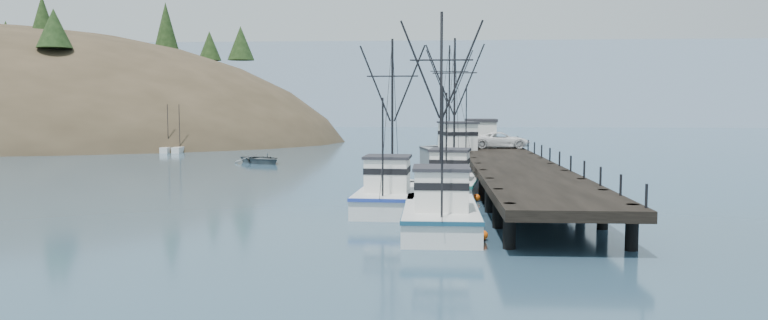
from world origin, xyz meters
TOP-DOWN VIEW (x-y plane):
  - ground at (0.00, 0.00)m, footprint 400.00×400.00m
  - pier at (14.00, 16.00)m, footprint 6.00×44.00m
  - distant_ridge at (10.00, 170.00)m, footprint 360.00×40.00m
  - distant_ridge_far at (-40.00, 185.00)m, footprint 180.00×25.00m
  - moored_sailboats at (-35.30, 56.39)m, footprint 20.40×15.67m
  - trawler_near at (8.49, 0.47)m, footprint 3.66×11.03m
  - trawler_mid at (5.58, 7.04)m, footprint 4.03×10.53m
  - trawler_far at (9.47, 13.30)m, footprint 4.71×10.91m
  - work_vessel at (10.06, 32.58)m, footprint 6.78×14.59m
  - pier_shed at (12.89, 34.00)m, footprint 3.00×3.20m
  - pickup_truck at (14.74, 32.98)m, footprint 5.69×2.84m
  - motorboat at (-9.90, 37.38)m, footprint 7.16×7.10m

SIDE VIEW (x-z plane):
  - ground at x=0.00m, z-range 0.00..0.00m
  - distant_ridge at x=10.00m, z-range -13.00..13.00m
  - distant_ridge_far at x=-40.00m, z-range -9.00..9.00m
  - motorboat at x=-9.90m, z-range -0.61..0.61m
  - moored_sailboats at x=-35.30m, z-range -2.84..3.51m
  - trawler_mid at x=5.58m, z-range -4.45..6.08m
  - trawler_near at x=8.49m, z-range -4.81..6.45m
  - trawler_far at x=9.47m, z-range -4.75..6.39m
  - work_vessel at x=10.06m, z-range -4.93..7.38m
  - pier at x=14.00m, z-range 0.69..2.69m
  - pickup_truck at x=14.74m, z-range 2.00..3.55m
  - pier_shed at x=12.89m, z-range 2.02..4.82m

